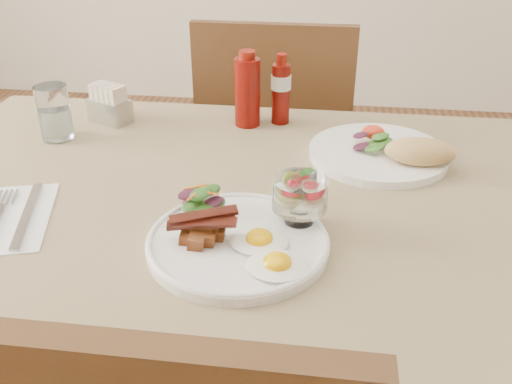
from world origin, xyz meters
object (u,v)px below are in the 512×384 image
object	(u,v)px
table	(240,237)
chair_far	(276,152)
water_glass	(55,116)
hot_sauce_bottle	(281,90)
ketchup_bottle	(247,91)
second_plate	(388,152)
sugar_caddy	(109,106)
main_plate	(238,243)
fruit_cup	(300,194)

from	to	relation	value
table	chair_far	world-z (taller)	chair_far
table	water_glass	size ratio (longest dim) A/B	11.40
hot_sauce_bottle	ketchup_bottle	bearing A→B (deg)	-162.82
second_plate	water_glass	distance (m)	0.70
ketchup_bottle	hot_sauce_bottle	xyz separation A→B (m)	(0.07, 0.02, -0.00)
sugar_caddy	water_glass	size ratio (longest dim) A/B	0.94
second_plate	water_glass	bearing A→B (deg)	178.50
main_plate	second_plate	world-z (taller)	second_plate
ketchup_bottle	chair_far	bearing A→B (deg)	84.27
fruit_cup	hot_sauce_bottle	bearing A→B (deg)	99.22
hot_sauce_bottle	second_plate	bearing A→B (deg)	-36.19
chair_far	hot_sauce_bottle	size ratio (longest dim) A/B	5.84
hot_sauce_bottle	water_glass	distance (m)	0.49
main_plate	water_glass	size ratio (longest dim) A/B	2.40
sugar_caddy	chair_far	bearing A→B (deg)	70.48
second_plate	fruit_cup	bearing A→B (deg)	-119.92
table	fruit_cup	distance (m)	0.21
table	main_plate	xyz separation A→B (m)	(0.02, -0.16, 0.10)
table	chair_far	bearing A→B (deg)	90.00
ketchup_bottle	water_glass	size ratio (longest dim) A/B	1.46
table	second_plate	xyz separation A→B (m)	(0.27, 0.18, 0.11)
main_plate	fruit_cup	xyz separation A→B (m)	(0.09, 0.06, 0.06)
second_plate	hot_sauce_bottle	size ratio (longest dim) A/B	1.78
chair_far	water_glass	world-z (taller)	chair_far
table	main_plate	size ratio (longest dim) A/B	4.75
chair_far	sugar_caddy	world-z (taller)	chair_far
table	chair_far	xyz separation A→B (m)	(0.00, 0.66, -0.14)
ketchup_bottle	sugar_caddy	xyz separation A→B (m)	(-0.31, -0.03, -0.04)
second_plate	water_glass	xyz separation A→B (m)	(-0.70, 0.02, 0.03)
second_plate	hot_sauce_bottle	bearing A→B (deg)	143.81
fruit_cup	water_glass	size ratio (longest dim) A/B	0.76
table	second_plate	world-z (taller)	second_plate
chair_far	hot_sauce_bottle	world-z (taller)	chair_far
fruit_cup	main_plate	bearing A→B (deg)	-144.30
second_plate	ketchup_bottle	xyz separation A→B (m)	(-0.30, 0.15, 0.06)
ketchup_bottle	hot_sauce_bottle	bearing A→B (deg)	17.18
fruit_cup	second_plate	bearing A→B (deg)	60.08
second_plate	hot_sauce_bottle	world-z (taller)	hot_sauce_bottle
hot_sauce_bottle	table	bearing A→B (deg)	-96.30
sugar_caddy	ketchup_bottle	bearing A→B (deg)	29.07
water_glass	hot_sauce_bottle	bearing A→B (deg)	17.85
water_glass	ketchup_bottle	bearing A→B (deg)	17.97
second_plate	ketchup_bottle	bearing A→B (deg)	154.21
main_plate	second_plate	bearing A→B (deg)	53.92
main_plate	second_plate	distance (m)	0.42
chair_far	hot_sauce_bottle	distance (m)	0.44
fruit_cup	sugar_caddy	xyz separation A→B (m)	(-0.46, 0.40, -0.03)
main_plate	second_plate	size ratio (longest dim) A/B	0.99
table	hot_sauce_bottle	size ratio (longest dim) A/B	8.34
table	sugar_caddy	world-z (taller)	sugar_caddy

